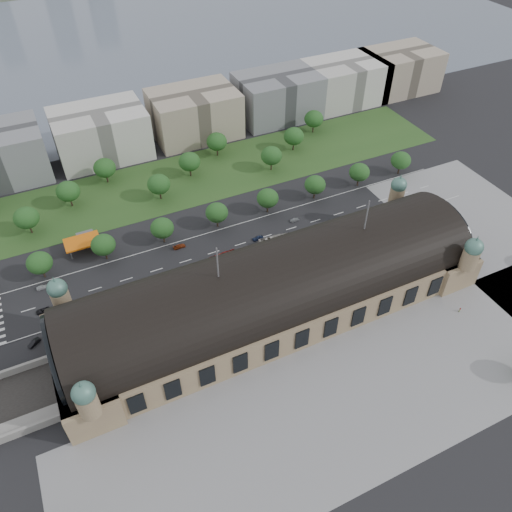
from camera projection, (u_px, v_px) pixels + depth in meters
name	position (u px, v px, depth m)	size (l,w,h in m)	color
ground	(273.00, 310.00, 180.07)	(900.00, 900.00, 0.00)	black
station	(274.00, 290.00, 173.13)	(150.00, 48.40, 44.30)	#9B8660
plaza_south	(367.00, 396.00, 153.95)	(190.00, 48.00, 0.12)	gray
plaza_east	(488.00, 231.00, 212.77)	(56.00, 100.00, 0.12)	gray
road_slab	(186.00, 261.00, 199.02)	(260.00, 26.00, 0.10)	black
grass_belt	(157.00, 187.00, 237.22)	(300.00, 45.00, 0.10)	#2A4F1F
petrol_station	(84.00, 239.00, 204.42)	(14.00, 13.00, 5.05)	orange
lake	(95.00, 43.00, 378.46)	(700.00, 320.00, 0.08)	slate
office_3	(101.00, 134.00, 250.98)	(45.00, 32.00, 24.00)	silver
office_4	(195.00, 114.00, 266.86)	(45.00, 32.00, 24.00)	tan
office_5	(277.00, 96.00, 282.74)	(45.00, 32.00, 24.00)	gray
office_6	(344.00, 82.00, 297.03)	(45.00, 32.00, 24.00)	silver
office_7	(399.00, 70.00, 309.73)	(45.00, 32.00, 24.00)	tan
tree_row_2	(39.00, 263.00, 187.48)	(9.60, 9.60, 11.52)	#2D2116
tree_row_3	(103.00, 245.00, 195.10)	(9.60, 9.60, 11.52)	#2D2116
tree_row_4	(162.00, 228.00, 202.72)	(9.60, 9.60, 11.52)	#2D2116
tree_row_5	(217.00, 213.00, 210.34)	(9.60, 9.60, 11.52)	#2D2116
tree_row_6	(268.00, 198.00, 217.96)	(9.60, 9.60, 11.52)	#2D2116
tree_row_7	(315.00, 185.00, 225.58)	(9.60, 9.60, 11.52)	#2D2116
tree_row_8	(359.00, 172.00, 233.20)	(9.60, 9.60, 11.52)	#2D2116
tree_row_9	(401.00, 160.00, 240.82)	(9.60, 9.60, 11.52)	#2D2116
tree_belt_3	(26.00, 218.00, 206.71)	(10.40, 10.40, 12.48)	#2D2116
tree_belt_4	(68.00, 191.00, 220.73)	(10.40, 10.40, 12.48)	#2D2116
tree_belt_5	(105.00, 168.00, 234.76)	(10.40, 10.40, 12.48)	#2D2116
tree_belt_6	(159.00, 184.00, 224.81)	(10.40, 10.40, 12.48)	#2D2116
tree_belt_7	(189.00, 162.00, 238.83)	(10.40, 10.40, 12.48)	#2D2116
tree_belt_8	(217.00, 142.00, 252.86)	(10.40, 10.40, 12.48)	#2D2116
tree_belt_9	(271.00, 156.00, 242.91)	(10.40, 10.40, 12.48)	#2D2116
tree_belt_10	(294.00, 136.00, 256.93)	(10.40, 10.40, 12.48)	#2D2116
tree_belt_11	(314.00, 119.00, 270.95)	(10.40, 10.40, 12.48)	#2D2116
traffic_car_1	(42.00, 287.00, 187.42)	(1.38, 3.95, 1.30)	gray
traffic_car_2	(43.00, 311.00, 178.90)	(2.23, 4.85, 1.35)	black
traffic_car_3	(179.00, 246.00, 204.55)	(2.06, 5.07, 1.47)	maroon
traffic_car_4	(258.00, 238.00, 208.32)	(1.87, 4.65, 1.58)	#182445
traffic_car_5	(295.00, 220.00, 217.51)	(1.40, 4.02, 1.32)	slate
traffic_car_6	(381.00, 215.00, 220.10)	(2.45, 5.32, 1.48)	silver
parked_car_0	(34.00, 343.00, 168.13)	(1.61, 4.62, 1.52)	black
parked_car_1	(90.00, 321.00, 175.19)	(2.60, 5.64, 1.57)	maroon
parked_car_2	(93.00, 316.00, 176.90)	(2.00, 4.92, 1.43)	#1F1B4E
parked_car_3	(89.00, 324.00, 173.95)	(1.94, 4.81, 1.64)	#54565C
parked_car_4	(97.00, 313.00, 177.80)	(1.65, 4.74, 1.56)	white
parked_car_5	(161.00, 293.00, 185.43)	(2.15, 4.67, 1.30)	#92949A
parked_car_6	(206.00, 286.00, 187.83)	(2.09, 5.15, 1.50)	black
bus_west	(223.00, 257.00, 198.27)	(2.74, 11.69, 3.26)	red
bus_mid	(274.00, 241.00, 205.41)	(3.13, 13.39, 3.73)	beige
bus_east	(281.00, 248.00, 202.48)	(2.56, 10.94, 3.05)	silver
pedestrian_0	(460.00, 310.00, 178.75)	(0.92, 0.53, 1.88)	gray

